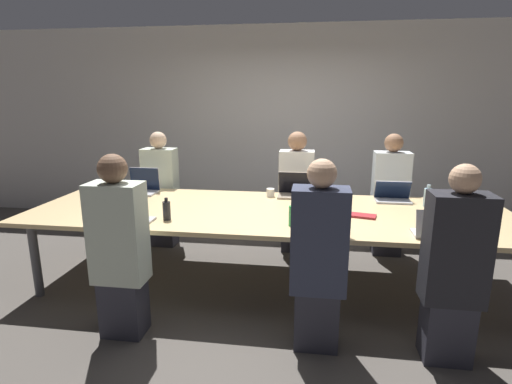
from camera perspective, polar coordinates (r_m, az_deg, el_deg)
The scene contains 24 objects.
ground_plane at distance 4.11m, azimuth 1.72°, elevation -12.91°, with size 24.00×24.00×0.00m, color #4C4742.
curtain_wall at distance 5.87m, azimuth 4.28°, elevation 9.30°, with size 12.00×0.06×2.80m.
conference_table at distance 3.85m, azimuth 1.79°, elevation -3.24°, with size 4.57×1.46×0.77m.
laptop_far_left at distance 4.68m, azimuth -15.85°, elevation 0.88°, with size 0.34×0.27×0.28m.
person_far_left at distance 5.05m, azimuth -13.41°, elevation 0.08°, with size 0.40×0.24×1.42m.
cup_far_left at distance 4.75m, azimuth -19.26°, elevation 0.28°, with size 0.07×0.07×0.08m.
bottle_far_left at distance 4.68m, azimuth -19.74°, elevation 0.75°, with size 0.07×0.07×0.21m.
laptop_near_left at distance 3.56m, azimuth -17.41°, elevation -3.22°, with size 0.31×0.26×0.27m.
person_near_left at distance 3.22m, azimuth -18.93°, elevation -7.87°, with size 0.40×0.24×1.43m.
bottle_near_left at distance 3.60m, azimuth -12.64°, elevation -2.58°, with size 0.07×0.07×0.20m.
laptop_far_right at distance 4.37m, azimuth 18.94°, elevation -0.46°, with size 0.36×0.22×0.21m.
person_far_right at distance 4.87m, azimuth 18.53°, elevation -0.71°, with size 0.40×0.24×1.43m.
bottle_far_right at distance 4.28m, azimuth 23.32°, elevation -0.68°, with size 0.08×0.08×0.22m.
laptop_near_midright at distance 3.22m, azimuth 9.83°, elevation -4.54°, with size 0.37×0.26×0.27m.
person_near_midright at distance 2.94m, azimuth 8.93°, elevation -9.53°, with size 0.40×0.24×1.42m.
bottle_near_midright at distance 3.36m, azimuth 5.20°, elevation -3.37°, with size 0.06×0.06×0.21m.
laptop_far_center at distance 4.36m, azimuth 5.49°, elevation 0.38°, with size 0.35×0.26×0.27m.
person_far_center at distance 4.75m, azimuth 5.74°, elevation -0.29°, with size 0.40×0.24×1.44m.
cup_far_center at distance 4.33m, azimuth 2.08°, elevation -0.09°, with size 0.09×0.09×0.09m.
bottle_far_center at distance 4.17m, azimuth 8.76°, elevation -0.09°, with size 0.06×0.06×0.22m.
laptop_near_right at distance 3.40m, azimuth 24.60°, elevation -4.87°, with size 0.36×0.22×0.22m.
person_near_right at distance 3.07m, azimuth 26.40°, elevation -9.93°, with size 0.40×0.24×1.41m.
stapler at distance 3.57m, azimuth 9.81°, elevation -3.61°, with size 0.09×0.16×0.05m.
notebook at distance 3.75m, azimuth 14.94°, elevation -3.30°, with size 0.26×0.18×0.02m.
Camera 1 is at (0.41, -3.66, 1.84)m, focal length 28.00 mm.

